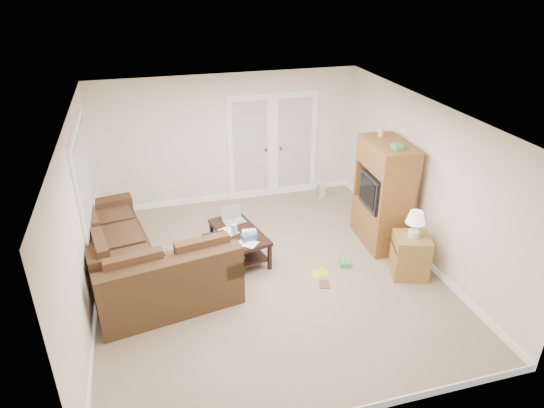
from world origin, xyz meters
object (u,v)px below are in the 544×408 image
object	(u,v)px
coffee_table	(239,242)
tv_armoire	(383,194)
side_cabinet	(411,252)
sectional_sofa	(137,262)

from	to	relation	value
coffee_table	tv_armoire	world-z (taller)	tv_armoire
coffee_table	tv_armoire	distance (m)	2.48
tv_armoire	side_cabinet	distance (m)	1.14
coffee_table	tv_armoire	xyz separation A→B (m)	(2.39, -0.17, 0.63)
tv_armoire	side_cabinet	size ratio (longest dim) A/B	1.77
tv_armoire	sectional_sofa	bearing A→B (deg)	-175.18
sectional_sofa	coffee_table	size ratio (longest dim) A/B	2.37
sectional_sofa	side_cabinet	world-z (taller)	side_cabinet
coffee_table	tv_armoire	size ratio (longest dim) A/B	0.68
sectional_sofa	tv_armoire	world-z (taller)	tv_armoire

